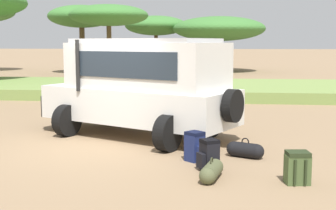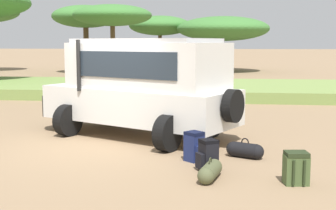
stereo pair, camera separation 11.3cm
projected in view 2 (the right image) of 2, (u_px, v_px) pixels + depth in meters
ground_plane at (104, 146)px, 10.69m from camera, size 320.00×320.00×0.00m
grass_bank at (166, 88)px, 21.78m from camera, size 120.00×7.00×0.44m
safari_vehicle at (142, 85)px, 11.56m from camera, size 5.34×3.95×2.44m
backpack_beside_front_wheel at (195, 147)px, 9.28m from camera, size 0.46×0.45×0.59m
backpack_cluster_center at (208, 155)px, 8.62m from camera, size 0.44×0.41×0.58m
backpack_near_rear_wheel at (296, 168)px, 7.78m from camera, size 0.43×0.45×0.55m
duffel_bag_low_black_case at (210, 171)px, 8.05m from camera, size 0.41×0.89×0.39m
duffel_bag_soft_canvas at (245, 150)px, 9.58m from camera, size 0.76×0.52×0.41m
acacia_tree_centre_back at (86, 17)px, 35.63m from camera, size 5.06×5.38×5.16m
acacia_tree_right_mid at (112, 16)px, 30.82m from camera, size 5.23×5.25×4.82m
acacia_tree_far_right at (160, 26)px, 39.65m from camera, size 5.26×5.57×4.59m
acacia_tree_distant_right at (223, 29)px, 37.44m from camera, size 7.40×7.87×4.42m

